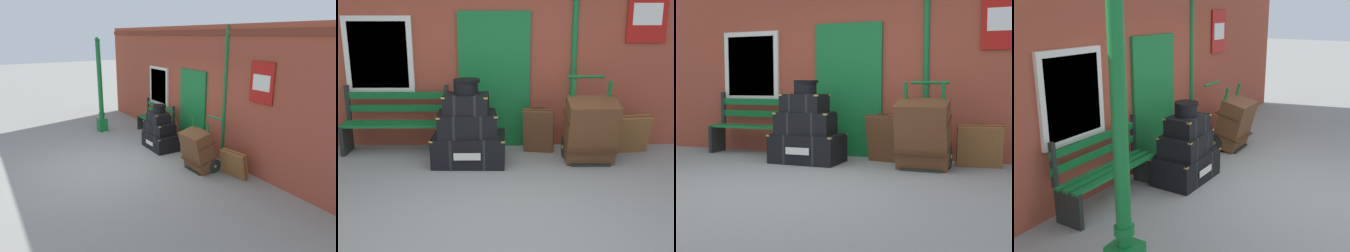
% 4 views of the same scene
% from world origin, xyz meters
% --- Properties ---
extents(ground_plane, '(60.00, 60.00, 0.00)m').
position_xyz_m(ground_plane, '(0.00, 0.00, 0.00)').
color(ground_plane, gray).
extents(brick_facade, '(10.40, 0.35, 3.20)m').
position_xyz_m(brick_facade, '(-0.01, 2.60, 1.60)').
color(brick_facade, '#9E422D').
rests_on(brick_facade, ground).
extents(lamp_post, '(0.28, 0.28, 2.91)m').
position_xyz_m(lamp_post, '(-2.81, 0.88, 1.10)').
color(lamp_post, '#146B2D').
rests_on(lamp_post, ground).
extents(platform_bench, '(1.60, 0.43, 1.01)m').
position_xyz_m(platform_bench, '(-1.58, 2.16, 0.44)').
color(platform_bench, '#146B2D').
rests_on(platform_bench, ground).
extents(steamer_trunk_base, '(1.02, 0.68, 0.43)m').
position_xyz_m(steamer_trunk_base, '(-0.43, 1.63, 0.21)').
color(steamer_trunk_base, black).
rests_on(steamer_trunk_base, ground).
extents(steamer_trunk_middle, '(0.85, 0.61, 0.33)m').
position_xyz_m(steamer_trunk_middle, '(-0.45, 1.62, 0.58)').
color(steamer_trunk_middle, black).
rests_on(steamer_trunk_middle, steamer_trunk_base).
extents(steamer_trunk_top, '(0.62, 0.47, 0.27)m').
position_xyz_m(steamer_trunk_top, '(-0.46, 1.59, 0.87)').
color(steamer_trunk_top, black).
rests_on(steamer_trunk_top, steamer_trunk_middle).
extents(round_hatbox, '(0.36, 0.35, 0.20)m').
position_xyz_m(round_hatbox, '(-0.45, 1.62, 1.12)').
color(round_hatbox, black).
rests_on(round_hatbox, steamer_trunk_top).
extents(porters_trolley, '(0.71, 0.65, 1.19)m').
position_xyz_m(porters_trolley, '(1.26, 1.78, 0.27)').
color(porters_trolley, black).
rests_on(porters_trolley, ground).
extents(large_brown_trunk, '(0.70, 0.64, 0.96)m').
position_xyz_m(large_brown_trunk, '(1.26, 1.60, 0.48)').
color(large_brown_trunk, brown).
rests_on(large_brown_trunk, ground).
extents(suitcase_tan, '(0.64, 0.37, 0.61)m').
position_xyz_m(suitcase_tan, '(1.96, 2.05, 0.30)').
color(suitcase_tan, brown).
rests_on(suitcase_tan, ground).
extents(suitcase_caramel, '(0.49, 0.33, 0.71)m').
position_xyz_m(suitcase_caramel, '(0.58, 2.05, 0.35)').
color(suitcase_caramel, brown).
rests_on(suitcase_caramel, ground).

